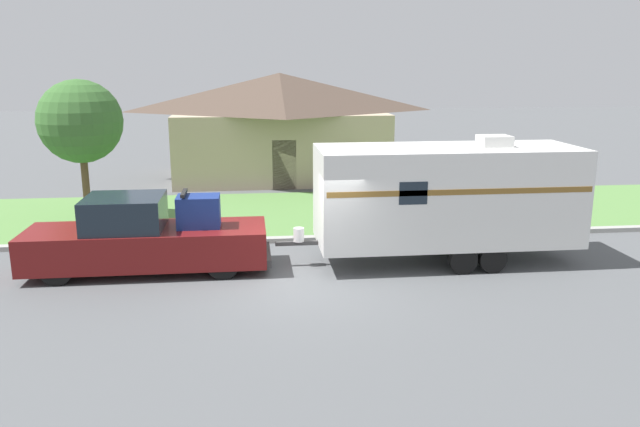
# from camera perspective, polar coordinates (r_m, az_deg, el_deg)

# --- Properties ---
(ground_plane) EXTENTS (120.00, 120.00, 0.00)m
(ground_plane) POSITION_cam_1_polar(r_m,az_deg,el_deg) (15.16, -0.62, -6.45)
(ground_plane) COLOR #515456
(curb_strip) EXTENTS (80.00, 0.30, 0.14)m
(curb_strip) POSITION_cam_1_polar(r_m,az_deg,el_deg) (18.70, -1.80, -2.34)
(curb_strip) COLOR #999993
(curb_strip) RESTS_ON ground_plane
(lawn_strip) EXTENTS (80.00, 7.00, 0.03)m
(lawn_strip) POSITION_cam_1_polar(r_m,az_deg,el_deg) (22.24, -2.58, 0.08)
(lawn_strip) COLOR #568442
(lawn_strip) RESTS_ON ground_plane
(house_across_street) EXTENTS (10.09, 6.66, 4.79)m
(house_across_street) POSITION_cam_1_polar(r_m,az_deg,el_deg) (29.08, -3.67, 8.17)
(house_across_street) COLOR tan
(house_across_street) RESTS_ON ground_plane
(pickup_truck) EXTENTS (6.11, 1.91, 2.06)m
(pickup_truck) POSITION_cam_1_polar(r_m,az_deg,el_deg) (16.41, -15.63, -2.21)
(pickup_truck) COLOR black
(pickup_truck) RESTS_ON ground_plane
(travel_trailer) EXTENTS (7.94, 2.47, 3.36)m
(travel_trailer) POSITION_cam_1_polar(r_m,az_deg,el_deg) (16.78, 11.49, 1.68)
(travel_trailer) COLOR black
(travel_trailer) RESTS_ON ground_plane
(mailbox) EXTENTS (0.48, 0.20, 1.29)m
(mailbox) POSITION_cam_1_polar(r_m,az_deg,el_deg) (19.33, 4.65, 0.96)
(mailbox) COLOR brown
(mailbox) RESTS_ON ground_plane
(tree_in_yard) EXTENTS (2.74, 2.74, 4.71)m
(tree_in_yard) POSITION_cam_1_polar(r_m,az_deg,el_deg) (22.10, -21.07, 7.83)
(tree_in_yard) COLOR brown
(tree_in_yard) RESTS_ON ground_plane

